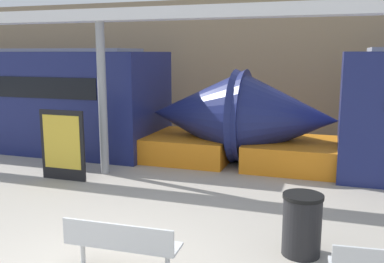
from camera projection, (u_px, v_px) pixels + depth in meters
The scene contains 6 objects.
station_wall at pixel (245, 69), 15.56m from camera, with size 56.00×0.20×5.00m, color #9E8460.
bench_near at pixel (121, 241), 5.94m from camera, with size 1.66×0.50×0.80m.
trash_bin at pixel (302, 224), 6.54m from camera, with size 0.62×0.62×0.97m.
poster_board at pixel (63, 145), 10.35m from camera, with size 1.19×0.07×1.72m.
support_column_near at pixel (102, 100), 10.73m from camera, with size 0.22×0.22×3.82m, color gray.
canopy_beam at pixel (99, 16), 10.36m from camera, with size 28.00×0.60×0.28m, color silver.
Camera 1 is at (3.13, -4.83, 3.07)m, focal length 40.00 mm.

